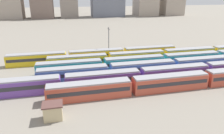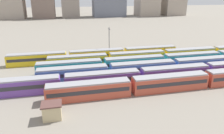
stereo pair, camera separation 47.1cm
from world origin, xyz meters
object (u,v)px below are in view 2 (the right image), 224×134
Objects in this scene: train_track_1 at (140,76)px; train_track_4 at (214,52)px; train_track_5 at (97,55)px; signal_hut at (52,111)px; train_track_3 at (192,59)px; train_track_2 at (174,66)px; catenary_pole_1 at (109,41)px.

train_track_4 is (32.91, 15.60, 0.00)m from train_track_1.
train_track_4 and train_track_5 have the same top height.
train_track_5 is (-7.72, 20.80, -0.00)m from train_track_1.
signal_hut is (-20.74, -11.49, -0.35)m from train_track_1.
signal_hut is at bearing -111.97° from train_track_5.
train_track_3 is 30.43m from train_track_5.
signal_hut is at bearing -153.05° from train_track_2.
train_track_2 and train_track_4 have the same top height.
train_track_3 is at bearing 27.74° from signal_hut.
train_track_3 is at bearing 26.48° from train_track_1.
train_track_2 is 1.34× the size of train_track_5.
train_track_4 is (12.03, 5.20, 0.00)m from train_track_3.
train_track_3 is 8.84× the size of catenary_pole_1.
train_track_1 and train_track_2 have the same top height.
train_track_1 is 7.05× the size of catenary_pole_1.
train_track_2 is at bearing -50.90° from catenary_pole_1.
train_track_4 is 60.10m from signal_hut.
train_track_1 is 1.00× the size of train_track_2.
train_track_3 is at bearing -19.98° from train_track_5.
train_track_1 and train_track_5 have the same top height.
train_track_1 is 36.42m from train_track_4.
train_track_5 is (-40.63, 5.20, -0.00)m from train_track_4.
train_track_1 is 22.19m from train_track_5.
catenary_pole_1 reaches higher than train_track_5.
train_track_1 is at bearing -83.00° from catenary_pole_1.
signal_hut is (-32.82, -16.69, -0.35)m from train_track_2.
signal_hut is (-13.02, -32.29, -0.35)m from train_track_5.
train_track_1 reaches higher than signal_hut.
catenary_pole_1 is (-23.78, 13.23, 3.95)m from train_track_3.
catenary_pole_1 is (-35.81, 8.03, 3.95)m from train_track_4.
train_track_5 is (-28.60, 10.40, -0.00)m from train_track_3.
catenary_pole_1 is at bearing 167.36° from train_track_4.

